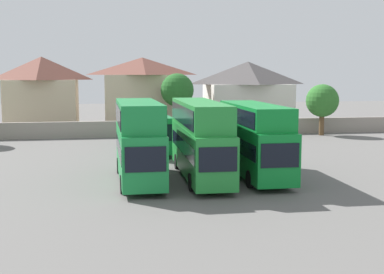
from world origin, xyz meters
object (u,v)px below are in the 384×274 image
house_terrace_centre (143,93)px  house_terrace_right (248,93)px  bus_1 (139,137)px  bus_2 (200,135)px  bus_3 (254,136)px  bus_5 (199,128)px  tree_right_of_lot (322,101)px  house_terrace_left (42,93)px  tree_left_of_lot (177,90)px  bus_4 (151,129)px

house_terrace_centre → house_terrace_right: size_ratio=0.88×
bus_1 → bus_2: 4.12m
bus_3 → house_terrace_centre: (-5.15, 31.68, 1.79)m
bus_5 → house_terrace_right: (10.29, 19.81, 2.38)m
tree_right_of_lot → bus_5: bearing=-152.3°
bus_5 → bus_1: bearing=-24.2°
house_terrace_left → house_terrace_right: bearing=0.2°
tree_left_of_lot → house_terrace_centre: bearing=121.9°
bus_1 → house_terrace_left: bearing=-164.0°
house_terrace_left → tree_right_of_lot: bearing=-19.8°
bus_1 → bus_5: bearing=154.2°
bus_4 → tree_left_of_lot: tree_left_of_lot is taller
bus_5 → house_terrace_centre: house_terrace_centre is taller
bus_2 → bus_4: size_ratio=1.00×
house_terrace_right → tree_right_of_lot: (5.45, -11.56, -0.47)m
bus_5 → tree_right_of_lot: bearing=119.0°
bus_5 → tree_right_of_lot: tree_right_of_lot is taller
bus_3 → bus_5: (-1.38, 13.18, -0.79)m
house_terrace_centre → bus_3: bearing=-80.8°
bus_1 → bus_2: bearing=95.5°
house_terrace_centre → tree_left_of_lot: bearing=-58.1°
house_terrace_left → tree_left_of_lot: size_ratio=1.29×
bus_5 → house_terrace_centre: (-3.77, 18.50, 2.58)m
bus_2 → house_terrace_left: 35.56m
bus_3 → house_terrace_centre: 32.14m
bus_3 → house_terrace_right: house_terrace_right is taller
bus_3 → bus_4: size_ratio=0.89×
house_terrace_right → bus_4: bearing=-127.2°
bus_1 → bus_4: 14.07m
house_terrace_centre → tree_left_of_lot: (3.59, -5.75, 0.48)m
house_terrace_centre → house_terrace_left: bearing=174.5°
bus_1 → house_terrace_centre: (2.66, 31.95, 1.65)m
bus_3 → tree_right_of_lot: bearing=147.0°
bus_3 → bus_4: 14.83m
bus_3 → tree_left_of_lot: (-1.56, 25.93, 2.26)m
bus_1 → bus_3: bearing=91.8°
tree_left_of_lot → bus_1: bearing=-103.4°
bus_2 → tree_left_of_lot: (2.15, 25.79, 2.16)m
bus_2 → bus_5: (2.33, 13.04, -0.90)m
house_terrace_centre → house_terrace_right: (14.06, 1.30, -0.20)m
bus_2 → house_terrace_centre: house_terrace_centre is taller
tree_left_of_lot → tree_right_of_lot: (15.92, -4.50, -1.15)m
house_terrace_right → tree_left_of_lot: bearing=-146.0°
bus_2 → bus_5: bus_2 is taller
bus_1 → bus_4: size_ratio=0.85×
house_terrace_right → bus_1: bearing=-116.7°
house_terrace_right → tree_left_of_lot: (-10.47, -7.06, 0.67)m
house_terrace_centre → bus_1: bearing=-94.8°
bus_2 → bus_3: 3.71m
bus_4 → house_terrace_right: bearing=140.3°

